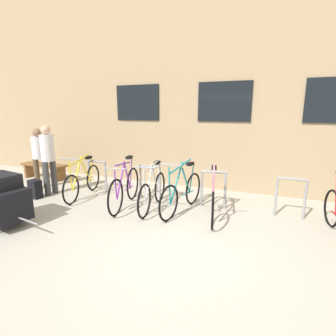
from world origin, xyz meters
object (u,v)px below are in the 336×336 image
(bicycle_silver, at_px, (153,191))
(person_by_bench, at_px, (48,155))
(bicycle_yellow, at_px, (83,181))
(bicycle_pink, at_px, (213,198))
(wooden_bench, at_px, (44,168))
(bicycle_purple, at_px, (125,188))
(backpack, at_px, (35,189))
(bicycle_teal, at_px, (182,193))
(bike_trailer, at_px, (1,199))
(person_browsing, at_px, (39,154))

(bicycle_silver, height_order, person_by_bench, person_by_bench)
(bicycle_yellow, height_order, bicycle_pink, bicycle_pink)
(wooden_bench, bearing_deg, bicycle_yellow, -21.66)
(bicycle_purple, relative_size, wooden_bench, 1.14)
(bicycle_yellow, relative_size, bicycle_pink, 1.07)
(bicycle_silver, xyz_separation_m, person_by_bench, (-2.75, -0.09, 0.60))
(person_by_bench, height_order, backpack, person_by_bench)
(bicycle_teal, bearing_deg, bike_trailer, -146.04)
(person_browsing, xyz_separation_m, backpack, (0.55, -0.70, -0.69))
(bicycle_yellow, xyz_separation_m, bicycle_pink, (3.19, -0.07, 0.00))
(bike_trailer, bearing_deg, bicycle_silver, 39.44)
(bicycle_silver, relative_size, wooden_bench, 1.08)
(person_browsing, distance_m, backpack, 1.13)
(bicycle_silver, relative_size, backpack, 3.77)
(bicycle_silver, bearing_deg, person_by_bench, -178.14)
(bicycle_silver, bearing_deg, bicycle_teal, 8.94)
(person_browsing, bearing_deg, bicycle_pink, -2.51)
(bicycle_yellow, relative_size, wooden_bench, 1.12)
(bicycle_teal, xyz_separation_m, person_browsing, (-4.03, 0.13, 0.52))
(bike_trailer, distance_m, person_by_bench, 1.85)
(wooden_bench, relative_size, person_by_bench, 0.91)
(bicycle_silver, distance_m, bike_trailer, 2.79)
(bicycle_purple, distance_m, backpack, 2.28)
(bicycle_pink, bearing_deg, bicycle_purple, -176.38)
(wooden_bench, height_order, backpack, wooden_bench)
(wooden_bench, bearing_deg, person_by_bench, -37.98)
(bicycle_pink, distance_m, person_browsing, 4.73)
(bicycle_silver, xyz_separation_m, wooden_bench, (-4.11, 0.97, -0.04))
(bicycle_pink, height_order, bicycle_silver, bicycle_pink)
(bicycle_purple, xyz_separation_m, person_by_bench, (-2.14, 0.01, 0.57))
(bicycle_silver, xyz_separation_m, backpack, (-2.86, -0.47, -0.16))
(bicycle_yellow, xyz_separation_m, person_browsing, (-1.50, 0.13, 0.54))
(bicycle_yellow, height_order, bicycle_teal, bicycle_teal)
(bicycle_pink, distance_m, bicycle_purple, 1.90)
(bicycle_pink, relative_size, backpack, 3.66)
(person_by_bench, bearing_deg, wooden_bench, 142.02)
(bicycle_pink, height_order, backpack, bicycle_pink)
(person_by_bench, bearing_deg, bicycle_pink, 1.59)
(bicycle_pink, bearing_deg, backpack, -173.25)
(bicycle_teal, xyz_separation_m, bicycle_silver, (-0.62, -0.10, -0.01))
(bicycle_pink, relative_size, bike_trailer, 1.09)
(bicycle_teal, relative_size, bicycle_silver, 1.07)
(person_by_bench, bearing_deg, backpack, -105.29)
(bike_trailer, distance_m, wooden_bench, 3.37)
(person_by_bench, xyz_separation_m, backpack, (-0.10, -0.38, -0.75))
(person_by_bench, bearing_deg, bicycle_teal, 3.17)
(backpack, bearing_deg, bicycle_silver, 16.34)
(bicycle_yellow, distance_m, person_browsing, 1.60)
(person_by_bench, bearing_deg, bicycle_purple, -0.22)
(bicycle_pink, height_order, bicycle_purple, bicycle_purple)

